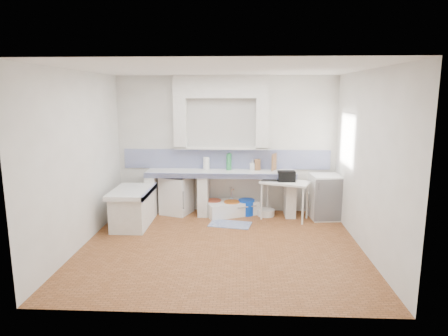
{
  "coord_description": "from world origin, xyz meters",
  "views": [
    {
      "loc": [
        0.33,
        -5.98,
        2.44
      ],
      "look_at": [
        0.0,
        1.0,
        1.1
      ],
      "focal_mm": 31.21,
      "sensor_mm": 36.0,
      "label": 1
    }
  ],
  "objects_px": {
    "sink": "(231,208)",
    "stove": "(176,195)",
    "side_table": "(284,200)",
    "fridge": "(325,197)"
  },
  "relations": [
    {
      "from": "sink",
      "to": "side_table",
      "type": "height_order",
      "value": "side_table"
    },
    {
      "from": "stove",
      "to": "fridge",
      "type": "relative_size",
      "value": 0.89
    },
    {
      "from": "sink",
      "to": "fridge",
      "type": "distance_m",
      "value": 1.9
    },
    {
      "from": "sink",
      "to": "stove",
      "type": "bearing_deg",
      "value": 153.93
    },
    {
      "from": "stove",
      "to": "fridge",
      "type": "xyz_separation_m",
      "value": [
        2.99,
        -0.18,
        0.05
      ]
    },
    {
      "from": "fridge",
      "to": "sink",
      "type": "bearing_deg",
      "value": 168.23
    },
    {
      "from": "side_table",
      "to": "fridge",
      "type": "height_order",
      "value": "fridge"
    },
    {
      "from": "stove",
      "to": "sink",
      "type": "bearing_deg",
      "value": 18.56
    },
    {
      "from": "stove",
      "to": "fridge",
      "type": "distance_m",
      "value": 3.0
    },
    {
      "from": "stove",
      "to": "sink",
      "type": "xyz_separation_m",
      "value": [
        1.13,
        -0.02,
        -0.26
      ]
    }
  ]
}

